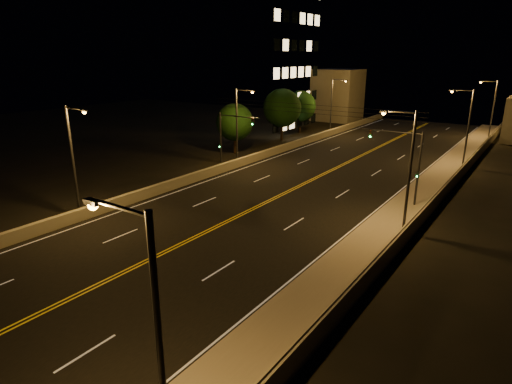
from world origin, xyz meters
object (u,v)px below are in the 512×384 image
Objects in this scene: streetlight_1 at (406,164)px; streetlight_5 at (239,122)px; building_tower at (235,34)px; streetlight_0 at (152,337)px; tree_0 at (235,122)px; streetlight_2 at (466,123)px; streetlight_4 at (74,155)px; streetlight_3 at (491,106)px; tree_2 at (300,106)px; traffic_signal_right at (407,160)px; streetlight_6 at (333,103)px; traffic_signal_left at (228,136)px; tree_1 at (282,108)px.

streetlight_1 is 23.32m from streetlight_5.
building_tower reaches higher than streetlight_1.
streetlight_0 is 1.35× the size of tree_0.
streetlight_2 is at bearing 32.14° from streetlight_5.
streetlight_1 is 22.68m from streetlight_2.
streetlight_4 is at bearing -122.11° from streetlight_2.
streetlight_3 is at bearing 90.00° from streetlight_0.
tree_2 is (-0.73, 18.55, 0.25)m from tree_0.
streetlight_0 is 29.06m from traffic_signal_right.
streetlight_6 is at bearing -157.33° from streetlight_3.
tree_0 is (-4.25, 4.77, -1.01)m from streetlight_5.
streetlight_0 is 1.00× the size of streetlight_6.
traffic_signal_left is (1.08, -28.49, -1.04)m from streetlight_6.
tree_2 is (-26.40, -10.68, -0.75)m from streetlight_3.
streetlight_0 is 1.00× the size of streetlight_4.
streetlight_1 and streetlight_5 have the same top height.
streetlight_2 is 1.27× the size of tree_2.
streetlight_2 is 27.12m from tree_0.
traffic_signal_left is at bearing 86.42° from streetlight_4.
streetlight_4 and streetlight_5 have the same top height.
tree_0 is (-25.67, 13.98, -1.01)m from streetlight_1.
streetlight_3 is at bearing 57.78° from streetlight_5.
streetlight_3 is at bearing 90.00° from streetlight_2.
tree_0 is at bearing -87.75° from tree_2.
streetlight_2 is 1.00× the size of streetlight_3.
building_tower is at bearing 125.30° from streetlight_0.
streetlight_3 reaches higher than traffic_signal_right.
streetlight_5 is at bearing 156.72° from streetlight_1.
streetlight_1 is 1.00× the size of streetlight_3.
building_tower reaches higher than streetlight_3.
streetlight_4 reaches higher than traffic_signal_right.
tree_1 is at bearing -144.63° from streetlight_3.
tree_0 is at bearing 161.26° from traffic_signal_right.
streetlight_1 is 1.00× the size of streetlight_2.
traffic_signal_left is at bearing -57.00° from tree_0.
streetlight_2 is at bearing 85.00° from traffic_signal_right.
streetlight_6 is at bearing 151.59° from streetlight_2.
streetlight_3 is 23.22m from streetlight_6.
building_tower reaches higher than traffic_signal_right.
streetlight_2 is 39.98m from building_tower.
tree_0 is (-4.25, 25.44, -1.01)m from streetlight_4.
streetlight_0 is 45.22m from tree_0.
streetlight_0 is 35.45m from traffic_signal_left.
streetlight_5 is 25.05m from streetlight_6.
streetlight_6 reaches higher than traffic_signal_left.
streetlight_3 and streetlight_4 have the same top height.
streetlight_4 is (-21.42, -34.14, 0.00)m from streetlight_2.
building_tower reaches higher than streetlight_6.
tree_1 is at bearing 88.57° from tree_0.
building_tower is (-16.41, 41.64, 10.55)m from streetlight_4.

